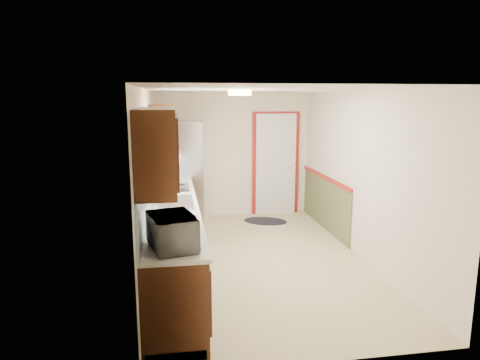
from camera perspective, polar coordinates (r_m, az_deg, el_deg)
name	(u,v)px	position (r m, az deg, el deg)	size (l,w,h in m)	color
room_shell	(259,178)	(5.96, 2.51, 0.27)	(3.20, 5.20, 2.52)	tan
kitchen_run	(170,214)	(5.64, -9.34, -4.53)	(0.63, 4.00, 2.20)	#361A0C
back_wall_trim	(286,172)	(8.36, 6.12, 1.10)	(1.12, 2.30, 2.08)	maroon
ceiling_fixture	(240,93)	(5.61, -0.04, 11.55)	(0.30, 0.30, 0.06)	#FFD88C
microwave	(173,228)	(3.96, -8.98, -6.34)	(0.56, 0.31, 0.38)	white
refrigerator	(182,173)	(7.90, -7.80, 0.94)	(0.87, 0.83, 1.90)	#B7B7BC
rug	(265,221)	(8.15, 3.40, -5.47)	(0.82, 0.53, 0.01)	black
cooktop	(173,187)	(6.62, -8.98, -0.99)	(0.49, 0.59, 0.02)	black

